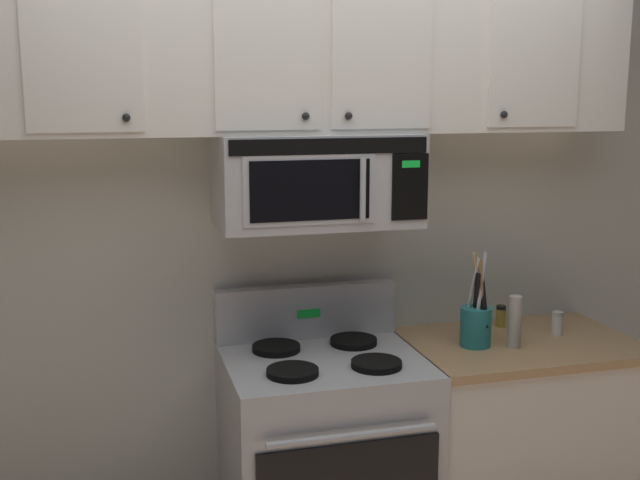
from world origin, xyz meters
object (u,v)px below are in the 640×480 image
pepper_mill (515,322)px  utensil_crock_teal (476,321)px  stove_range (324,463)px  over_range_microwave (316,180)px  spice_jar (501,316)px  salt_shaker (557,323)px

pepper_mill → utensil_crock_teal: bearing=156.8°
stove_range → pepper_mill: 0.94m
over_range_microwave → spice_jar: bearing=5.5°
stove_range → salt_shaker: size_ratio=11.28×
salt_shaker → spice_jar: (-0.17, 0.17, -0.00)m
over_range_microwave → pepper_mill: 0.97m
stove_range → pepper_mill: size_ratio=5.30×
salt_shaker → stove_range: bearing=-178.2°
stove_range → utensil_crock_teal: size_ratio=2.89×
utensil_crock_teal → spice_jar: (0.22, 0.21, -0.06)m
stove_range → utensil_crock_teal: 0.82m
utensil_crock_teal → spice_jar: size_ratio=4.10×
over_range_microwave → pepper_mill: over_range_microwave is taller
stove_range → pepper_mill: bearing=-5.4°
stove_range → salt_shaker: bearing=1.8°
stove_range → over_range_microwave: 1.11m
utensil_crock_teal → spice_jar: utensil_crock_teal is taller
utensil_crock_teal → salt_shaker: 0.40m
spice_jar → pepper_mill: bearing=-107.7°
stove_range → spice_jar: (0.85, 0.20, 0.48)m
utensil_crock_teal → spice_jar: bearing=43.3°
over_range_microwave → salt_shaker: over_range_microwave is taller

